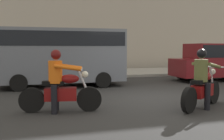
# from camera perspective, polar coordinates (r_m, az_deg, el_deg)

# --- Properties ---
(ground_plane) EXTENTS (80.00, 80.00, 0.00)m
(ground_plane) POSITION_cam_1_polar(r_m,az_deg,el_deg) (8.32, 10.55, -6.23)
(ground_plane) COLOR #2A2A2A
(sidewalk_slab) EXTENTS (40.00, 4.40, 0.14)m
(sidewalk_slab) POSITION_cam_1_polar(r_m,az_deg,el_deg) (15.81, -2.32, -0.66)
(sidewalk_slab) COLOR #99968E
(sidewalk_slab) RESTS_ON ground_plane
(motorcycle_with_rider_olive) EXTENTS (1.90, 1.24, 1.57)m
(motorcycle_with_rider_olive) POSITION_cam_1_polar(r_m,az_deg,el_deg) (7.22, 19.32, -2.92)
(motorcycle_with_rider_olive) COLOR black
(motorcycle_with_rider_olive) RESTS_ON ground_plane
(motorcycle_with_rider_orange_stripe) EXTENTS (2.02, 0.74, 1.55)m
(motorcycle_with_rider_orange_stripe) POSITION_cam_1_polar(r_m,az_deg,el_deg) (6.52, -11.41, -3.57)
(motorcycle_with_rider_orange_stripe) COLOR black
(motorcycle_with_rider_orange_stripe) RESTS_ON ground_plane
(parked_van_slate_gray) EXTENTS (5.14, 1.96, 2.36)m
(parked_van_slate_gray) POSITION_cam_1_polar(r_m,az_deg,el_deg) (10.87, -11.31, 3.61)
(parked_van_slate_gray) COLOR slate
(parked_van_slate_gray) RESTS_ON ground_plane
(parked_hatchback_maroon) EXTENTS (4.02, 1.76, 1.80)m
(parked_hatchback_maroon) POSITION_cam_1_polar(r_m,az_deg,el_deg) (13.55, 21.50, 1.76)
(parked_hatchback_maroon) COLOR maroon
(parked_hatchback_maroon) RESTS_ON ground_plane
(street_sign_post) EXTENTS (0.44, 0.08, 2.55)m
(street_sign_post) POSITION_cam_1_polar(r_m,az_deg,el_deg) (15.86, -9.19, 5.14)
(street_sign_post) COLOR gray
(street_sign_post) RESTS_ON sidewalk_slab
(pedestrian_bystander) EXTENTS (0.34, 0.34, 1.75)m
(pedestrian_bystander) POSITION_cam_1_polar(r_m,az_deg,el_deg) (15.21, -19.38, 2.98)
(pedestrian_bystander) COLOR black
(pedestrian_bystander) RESTS_ON sidewalk_slab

